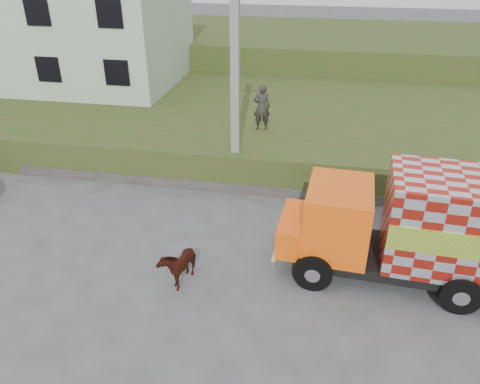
% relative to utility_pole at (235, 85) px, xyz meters
% --- Properties ---
extents(ground, '(120.00, 120.00, 0.00)m').
position_rel_utility_pole_xyz_m(ground, '(1.00, -4.60, -4.08)').
color(ground, '#474749').
rests_on(ground, ground).
extents(embankment, '(40.00, 12.00, 1.50)m').
position_rel_utility_pole_xyz_m(embankment, '(1.00, 5.40, -3.33)').
color(embankment, '#294D19').
rests_on(embankment, ground).
extents(embankment_far, '(40.00, 12.00, 3.00)m').
position_rel_utility_pole_xyz_m(embankment_far, '(1.00, 17.40, -2.58)').
color(embankment_far, '#294D19').
rests_on(embankment_far, ground).
extents(retaining_strip, '(16.00, 0.50, 0.40)m').
position_rel_utility_pole_xyz_m(retaining_strip, '(-1.00, -0.40, -3.88)').
color(retaining_strip, '#595651').
rests_on(retaining_strip, ground).
extents(building, '(10.00, 8.00, 6.00)m').
position_rel_utility_pole_xyz_m(building, '(-10.00, 8.40, 0.42)').
color(building, '#B0CAAC').
rests_on(building, embankment).
extents(utility_pole, '(1.20, 0.30, 8.00)m').
position_rel_utility_pole_xyz_m(utility_pole, '(0.00, 0.00, 0.00)').
color(utility_pole, gray).
rests_on(utility_pole, ground).
extents(cargo_truck, '(7.61, 3.01, 3.33)m').
position_rel_utility_pole_xyz_m(cargo_truck, '(6.35, -4.69, -2.36)').
color(cargo_truck, black).
rests_on(cargo_truck, ground).
extents(cow, '(0.91, 1.50, 1.18)m').
position_rel_utility_pole_xyz_m(cow, '(-0.51, -5.96, -3.49)').
color(cow, '#38140E').
rests_on(cow, ground).
extents(pedestrian, '(0.79, 0.60, 1.94)m').
position_rel_utility_pole_xyz_m(pedestrian, '(0.64, 2.51, -1.60)').
color(pedestrian, '#2E2C28').
rests_on(pedestrian, embankment).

